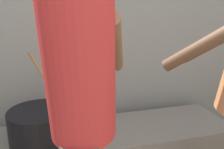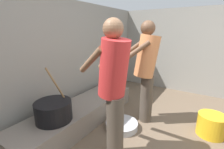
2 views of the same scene
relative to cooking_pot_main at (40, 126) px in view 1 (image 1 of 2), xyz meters
name	(u,v)px [view 1 (image 1 of 2)]	position (x,y,z in m)	size (l,w,h in m)	color
block_enclosure_rear	(76,45)	(0.36, 0.55, 0.52)	(5.48, 0.20, 1.95)	gray
hearth_ledge	(104,147)	(0.50, 0.03, -0.29)	(2.24, 0.60, 0.32)	slate
cooking_pot_main	(40,126)	(0.00, 0.00, 0.00)	(0.47, 0.47, 0.71)	black
cook_in_red_shirt	(81,108)	(0.22, -0.78, 0.45)	(0.52, 0.73, 1.59)	#4C4238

